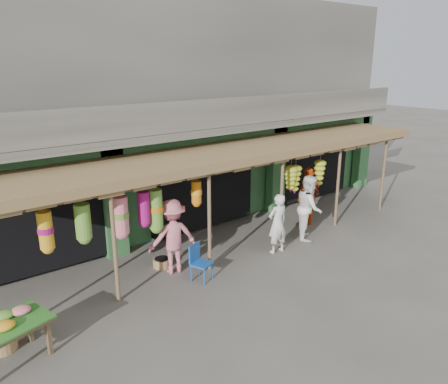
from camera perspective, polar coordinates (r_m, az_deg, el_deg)
ground at (r=12.30m, az=3.28°, el=-7.69°), size 80.00×80.00×0.00m
building at (r=15.27m, az=-8.81°, el=10.16°), size 16.40×6.80×7.00m
awning at (r=11.98m, az=0.48°, el=4.63°), size 14.00×2.70×2.79m
flower_table at (r=8.65m, az=-26.98°, el=-15.56°), size 1.70×1.27×0.91m
blue_chair at (r=10.61m, az=-3.33°, el=-8.88°), size 0.56×0.57×0.90m
basket_left at (r=9.41m, az=-26.94°, el=-17.31°), size 0.56×0.56×0.21m
basket_mid at (r=9.72m, az=-25.97°, el=-16.09°), size 0.57×0.57×0.19m
basket_right at (r=11.50m, az=-8.10°, el=-9.09°), size 0.49×0.49×0.21m
person_front at (r=11.99m, az=7.00°, el=-4.12°), size 0.63×0.44×1.67m
person_right at (r=13.04m, az=11.06°, el=-1.97°), size 1.18×1.18×1.93m
person_vendor at (r=14.07m, az=10.95°, el=-0.59°), size 1.19×0.66×1.91m
person_shopper at (r=10.86m, az=-6.75°, el=-5.78°), size 1.32×0.90×1.89m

